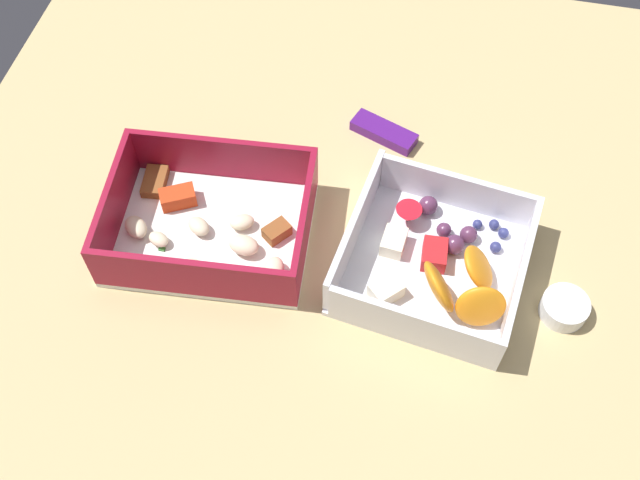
# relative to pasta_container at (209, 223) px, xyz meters

# --- Properties ---
(table_surface) EXTENTS (0.80, 0.80, 0.02)m
(table_surface) POSITION_rel_pasta_container_xyz_m (0.11, 0.02, -0.03)
(table_surface) COLOR tan
(table_surface) RESTS_ON ground
(pasta_container) EXTENTS (0.20, 0.16, 0.06)m
(pasta_container) POSITION_rel_pasta_container_xyz_m (0.00, 0.00, 0.00)
(pasta_container) COLOR white
(pasta_container) RESTS_ON table_surface
(fruit_bowl) EXTENTS (0.18, 0.18, 0.06)m
(fruit_bowl) POSITION_rel_pasta_container_xyz_m (0.22, 0.00, -0.00)
(fruit_bowl) COLOR white
(fruit_bowl) RESTS_ON table_surface
(candy_bar) EXTENTS (0.07, 0.05, 0.01)m
(candy_bar) POSITION_rel_pasta_container_xyz_m (0.14, 0.16, -0.01)
(candy_bar) COLOR #51197A
(candy_bar) RESTS_ON table_surface
(paper_cup_liner) EXTENTS (0.04, 0.04, 0.02)m
(paper_cup_liner) POSITION_rel_pasta_container_xyz_m (0.33, -0.02, -0.01)
(paper_cup_liner) COLOR white
(paper_cup_liner) RESTS_ON table_surface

